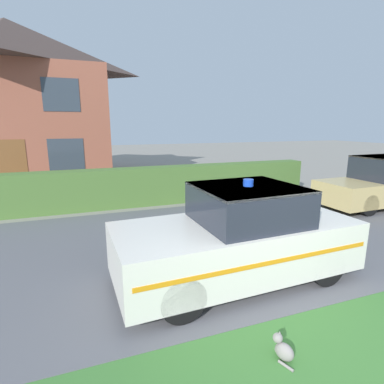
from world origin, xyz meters
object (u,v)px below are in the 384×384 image
Objects in this scene: cat at (283,349)px; house_left at (14,101)px; police_car at (238,237)px; neighbour_car_near at (384,183)px.

house_left is (-4.90, 14.57, 3.67)m from cat.
police_car is 14.11m from house_left.
police_car is 7.42m from neighbour_car_near.
cat is (-0.42, -1.86, -0.64)m from police_car.
neighbour_car_near is at bearing -160.86° from police_car.
police_car is 2.01m from cat.
police_car is 11.97× the size of cat.
police_car is 0.49× the size of house_left.
house_left is at bearing -69.39° from police_car.
house_left is at bearing -40.52° from neighbour_car_near.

